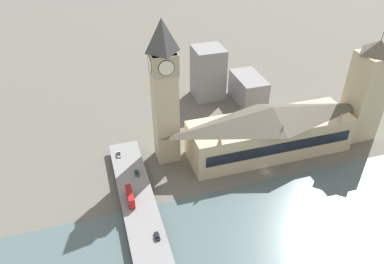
{
  "coord_description": "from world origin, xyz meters",
  "views": [
    {
      "loc": [
        -121.65,
        74.94,
        118.89
      ],
      "look_at": [
        19.31,
        31.67,
        17.08
      ],
      "focal_mm": 35.0,
      "sensor_mm": 36.0,
      "label": 1
    }
  ],
  "objects_px": {
    "clock_tower": "(164,90)",
    "road_bridge": "(152,255)",
    "victoria_tower": "(366,91)",
    "car_northbound_mid": "(157,236)",
    "double_decker_bus_lead": "(130,196)",
    "car_northbound_tail": "(137,173)",
    "parliament_hall": "(270,130)",
    "car_northbound_lead": "(119,154)"
  },
  "relations": [
    {
      "from": "parliament_hall",
      "to": "clock_tower",
      "type": "xyz_separation_m",
      "value": [
        10.93,
        50.76,
        25.15
      ]
    },
    {
      "from": "victoria_tower",
      "to": "road_bridge",
      "type": "height_order",
      "value": "victoria_tower"
    },
    {
      "from": "parliament_hall",
      "to": "victoria_tower",
      "type": "relative_size",
      "value": 1.42
    },
    {
      "from": "car_northbound_tail",
      "to": "double_decker_bus_lead",
      "type": "bearing_deg",
      "value": 161.09
    },
    {
      "from": "road_bridge",
      "to": "car_northbound_lead",
      "type": "bearing_deg",
      "value": 3.19
    },
    {
      "from": "victoria_tower",
      "to": "car_northbound_tail",
      "type": "height_order",
      "value": "victoria_tower"
    },
    {
      "from": "double_decker_bus_lead",
      "to": "car_northbound_lead",
      "type": "distance_m",
      "value": 32.9
    },
    {
      "from": "car_northbound_mid",
      "to": "car_northbound_tail",
      "type": "height_order",
      "value": "car_northbound_mid"
    },
    {
      "from": "clock_tower",
      "to": "road_bridge",
      "type": "distance_m",
      "value": 71.87
    },
    {
      "from": "victoria_tower",
      "to": "car_northbound_mid",
      "type": "height_order",
      "value": "victoria_tower"
    },
    {
      "from": "clock_tower",
      "to": "victoria_tower",
      "type": "distance_m",
      "value": 104.91
    },
    {
      "from": "clock_tower",
      "to": "car_northbound_lead",
      "type": "height_order",
      "value": "clock_tower"
    },
    {
      "from": "clock_tower",
      "to": "car_northbound_mid",
      "type": "height_order",
      "value": "clock_tower"
    },
    {
      "from": "car_northbound_mid",
      "to": "car_northbound_tail",
      "type": "xyz_separation_m",
      "value": [
        38.69,
        0.91,
        -0.08
      ]
    },
    {
      "from": "victoria_tower",
      "to": "double_decker_bus_lead",
      "type": "relative_size",
      "value": 5.47
    },
    {
      "from": "clock_tower",
      "to": "road_bridge",
      "type": "xyz_separation_m",
      "value": [
        -59.47,
        20.68,
        -34.65
      ]
    },
    {
      "from": "car_northbound_lead",
      "to": "car_northbound_mid",
      "type": "distance_m",
      "value": 55.55
    },
    {
      "from": "car_northbound_mid",
      "to": "car_northbound_tail",
      "type": "bearing_deg",
      "value": 1.35
    },
    {
      "from": "clock_tower",
      "to": "double_decker_bus_lead",
      "type": "distance_m",
      "value": 49.66
    },
    {
      "from": "car_northbound_lead",
      "to": "clock_tower",
      "type": "bearing_deg",
      "value": -95.09
    },
    {
      "from": "road_bridge",
      "to": "victoria_tower",
      "type": "bearing_deg",
      "value": -68.66
    },
    {
      "from": "parliament_hall",
      "to": "road_bridge",
      "type": "bearing_deg",
      "value": 124.2
    },
    {
      "from": "clock_tower",
      "to": "road_bridge",
      "type": "height_order",
      "value": "clock_tower"
    },
    {
      "from": "car_northbound_lead",
      "to": "double_decker_bus_lead",
      "type": "bearing_deg",
      "value": -179.16
    },
    {
      "from": "clock_tower",
      "to": "car_northbound_mid",
      "type": "xyz_separation_m",
      "value": [
        -52.95,
        17.1,
        -33.05
      ]
    },
    {
      "from": "victoria_tower",
      "to": "car_northbound_mid",
      "type": "relative_size",
      "value": 14.61
    },
    {
      "from": "car_northbound_lead",
      "to": "parliament_hall",
      "type": "bearing_deg",
      "value": -99.91
    },
    {
      "from": "double_decker_bus_lead",
      "to": "car_northbound_lead",
      "type": "xyz_separation_m",
      "value": [
        32.83,
        0.48,
        -2.02
      ]
    },
    {
      "from": "parliament_hall",
      "to": "road_bridge",
      "type": "distance_m",
      "value": 86.89
    },
    {
      "from": "victoria_tower",
      "to": "road_bridge",
      "type": "xyz_separation_m",
      "value": [
        -48.6,
        124.42,
        -23.49
      ]
    },
    {
      "from": "clock_tower",
      "to": "car_northbound_tail",
      "type": "height_order",
      "value": "clock_tower"
    },
    {
      "from": "victoria_tower",
      "to": "double_decker_bus_lead",
      "type": "height_order",
      "value": "victoria_tower"
    },
    {
      "from": "double_decker_bus_lead",
      "to": "parliament_hall",
      "type": "bearing_deg",
      "value": -75.13
    },
    {
      "from": "car_northbound_mid",
      "to": "car_northbound_lead",
      "type": "bearing_deg",
      "value": 7.26
    },
    {
      "from": "double_decker_bus_lead",
      "to": "victoria_tower",
      "type": "bearing_deg",
      "value": -81.16
    },
    {
      "from": "road_bridge",
      "to": "car_northbound_lead",
      "type": "height_order",
      "value": "car_northbound_lead"
    },
    {
      "from": "clock_tower",
      "to": "car_northbound_lead",
      "type": "distance_m",
      "value": 41.01
    },
    {
      "from": "road_bridge",
      "to": "double_decker_bus_lead",
      "type": "bearing_deg",
      "value": 5.86
    },
    {
      "from": "car_northbound_tail",
      "to": "parliament_hall",
      "type": "bearing_deg",
      "value": -87.23
    },
    {
      "from": "clock_tower",
      "to": "car_northbound_tail",
      "type": "relative_size",
      "value": 15.67
    },
    {
      "from": "road_bridge",
      "to": "car_northbound_lead",
      "type": "distance_m",
      "value": 61.73
    },
    {
      "from": "parliament_hall",
      "to": "car_northbound_lead",
      "type": "bearing_deg",
      "value": 80.09
    }
  ]
}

